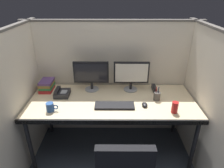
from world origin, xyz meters
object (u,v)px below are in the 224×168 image
desk (112,104)px  keyboard_main (115,106)px  desk_phone (62,93)px  computer_mouse (145,105)px  soda_can (175,107)px  red_stapler (154,88)px  coffee_mug (50,107)px  monitor_right (131,74)px  book_stack (47,85)px  pen_cup (157,96)px  monitor_left (91,74)px

desk → keyboard_main: size_ratio=4.42×
desk → desk_phone: bearing=169.6°
computer_mouse → desk: bearing=161.9°
computer_mouse → soda_can: 0.32m
soda_can → keyboard_main: bearing=169.9°
red_stapler → keyboard_main: bearing=-142.7°
coffee_mug → monitor_right: bearing=28.7°
monitor_right → book_stack: monitor_right is taller
computer_mouse → pen_cup: bearing=40.8°
monitor_left → monitor_right: size_ratio=1.00×
keyboard_main → coffee_mug: coffee_mug is taller
desk_phone → keyboard_main: bearing=-20.6°
computer_mouse → pen_cup: (0.16, 0.14, 0.03)m
keyboard_main → red_stapler: size_ratio=2.87×
desk_phone → book_stack: bearing=147.4°
desk → pen_cup: (0.52, 0.02, 0.10)m
monitor_left → pen_cup: bearing=-17.7°
soda_can → book_stack: 1.55m
keyboard_main → coffee_mug: size_ratio=3.41×
monitor_right → desk_phone: size_ratio=2.26×
desk → computer_mouse: bearing=-18.1°
desk → monitor_left: monitor_left is taller
desk_phone → soda_can: size_ratio=1.56×
desk → desk_phone: 0.62m
red_stapler → computer_mouse: bearing=-114.7°
book_stack → desk: bearing=-17.0°
monitor_right → pen_cup: size_ratio=2.58×
desk → desk_phone: size_ratio=10.00×
desk → coffee_mug: size_ratio=15.08×
keyboard_main → monitor_left: bearing=126.1°
desk_phone → book_stack: book_stack is taller
book_stack → coffee_mug: bearing=-69.2°
soda_can → book_stack: book_stack is taller
soda_can → book_stack: bearing=161.6°
monitor_left → book_stack: bearing=-178.5°
keyboard_main → desk_phone: bearing=159.4°
monitor_right → soda_can: monitor_right is taller
pen_cup → soda_can: 0.29m
monitor_left → red_stapler: (0.79, -0.01, -0.19)m
monitor_left → monitor_right: (0.49, -0.00, 0.00)m
soda_can → computer_mouse: bearing=157.5°
monitor_right → soda_can: size_ratio=3.52×
keyboard_main → pen_cup: pen_cup is taller
computer_mouse → red_stapler: (0.17, 0.37, 0.01)m
coffee_mug → monitor_left: bearing=51.4°
pen_cup → coffee_mug: pen_cup is taller
red_stapler → coffee_mug: (-1.17, -0.47, 0.02)m
pen_cup → desk_phone: size_ratio=0.88×
monitor_left → pen_cup: monitor_left is taller
soda_can → coffee_mug: bearing=179.1°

